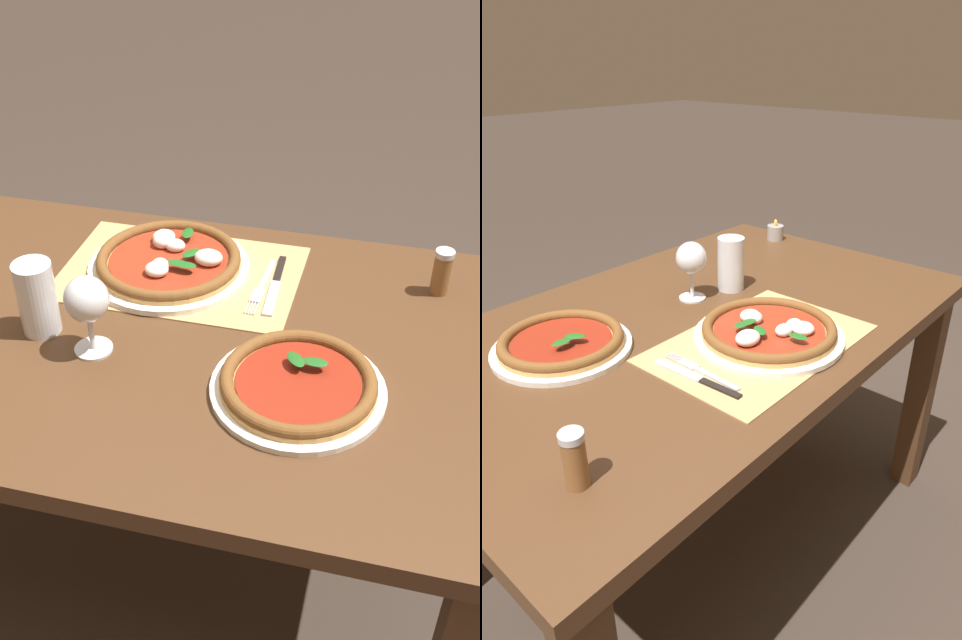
{
  "view_description": "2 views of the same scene",
  "coord_description": "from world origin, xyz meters",
  "views": [
    {
      "loc": [
        -0.45,
        1.05,
        1.6
      ],
      "look_at": [
        -0.19,
        -0.01,
        0.78
      ],
      "focal_mm": 42.0,
      "sensor_mm": 36.0,
      "label": 1
    },
    {
      "loc": [
        -0.85,
        -0.81,
        1.32
      ],
      "look_at": [
        -0.07,
        -0.14,
        0.8
      ],
      "focal_mm": 30.0,
      "sensor_mm": 36.0,
      "label": 2
    }
  ],
  "objects": [
    {
      "name": "pizza_near",
      "position": [
        0.01,
        -0.2,
        0.76
      ],
      "size": [
        0.34,
        0.34,
        0.05
      ],
      "color": "silver",
      "rests_on": "paper_placemat"
    },
    {
      "name": "knife",
      "position": [
        -0.21,
        -0.19,
        0.75
      ],
      "size": [
        0.03,
        0.22,
        0.01
      ],
      "color": "black",
      "rests_on": "paper_placemat"
    },
    {
      "name": "pint_glass",
      "position": [
        0.18,
        0.05,
        0.81
      ],
      "size": [
        0.07,
        0.07,
        0.15
      ],
      "color": "silver",
      "rests_on": "dining_table"
    },
    {
      "name": "wine_glass",
      "position": [
        0.06,
        0.09,
        0.85
      ],
      "size": [
        0.08,
        0.08,
        0.16
      ],
      "color": "silver",
      "rests_on": "dining_table"
    },
    {
      "name": "pizza_far",
      "position": [
        -0.32,
        0.11,
        0.76
      ],
      "size": [
        0.3,
        0.3,
        0.04
      ],
      "color": "silver",
      "rests_on": "dining_table"
    },
    {
      "name": "fork",
      "position": [
        -0.19,
        -0.18,
        0.75
      ],
      "size": [
        0.02,
        0.2,
        0.0
      ],
      "color": "#B7B7BC",
      "rests_on": "paper_placemat"
    },
    {
      "name": "dining_table",
      "position": [
        0.0,
        0.0,
        0.64
      ],
      "size": [
        1.38,
        0.84,
        0.74
      ],
      "color": "#4C301C",
      "rests_on": "ground"
    },
    {
      "name": "ground_plane",
      "position": [
        0.0,
        0.0,
        0.0
      ],
      "size": [
        24.0,
        24.0,
        0.0
      ],
      "primitive_type": "plane",
      "color": "#382D26"
    },
    {
      "name": "paper_placemat",
      "position": [
        -0.01,
        -0.19,
        0.74
      ],
      "size": [
        0.49,
        0.32,
        0.0
      ],
      "primitive_type": "cube",
      "color": "tan",
      "rests_on": "dining_table"
    },
    {
      "name": "pepper_shaker",
      "position": [
        -0.54,
        -0.26,
        0.79
      ],
      "size": [
        0.04,
        0.04,
        0.1
      ],
      "color": "brown",
      "rests_on": "dining_table"
    }
  ]
}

